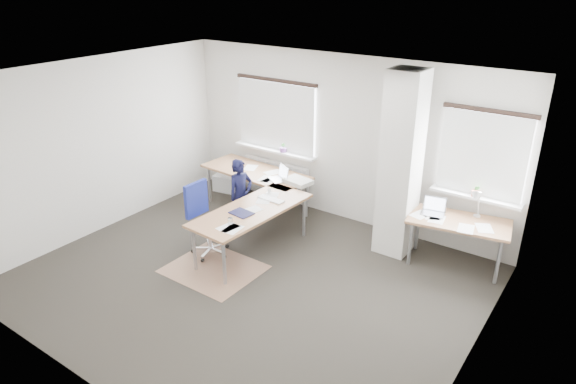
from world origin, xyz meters
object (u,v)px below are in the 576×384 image
Objects in this scene: desk_side at (458,223)px; person at (241,195)px; task_chair at (208,235)px; desk_main at (257,191)px.

desk_side is 3.39m from person.
task_chair is at bearing -160.56° from desk_side.
desk_side reaches higher than task_chair.
desk_main is 1.83× the size of desk_side.
desk_side reaches higher than desk_main.
desk_main is 2.48× the size of task_chair.
person reaches higher than desk_side.
desk_side is at bearing 31.61° from task_chair.
desk_side is 1.35× the size of task_chair.
desk_main is 3.15m from desk_side.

